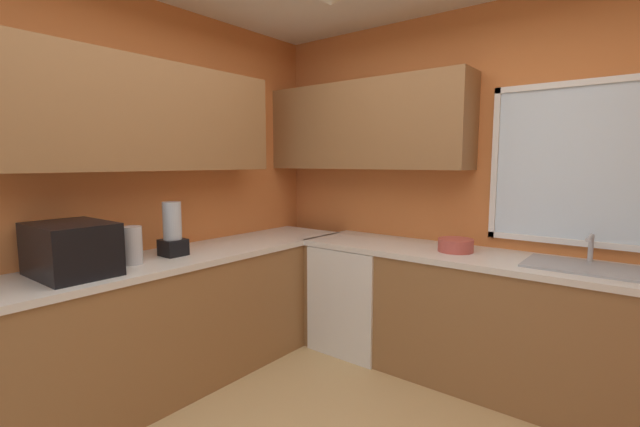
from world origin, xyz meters
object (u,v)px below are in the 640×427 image
bowl (456,245)px  blender_appliance (173,232)px  dishwasher (359,296)px  kettle (132,245)px  microwave (71,249)px  sink_assembly (586,267)px

bowl → blender_appliance: bearing=-138.1°
dishwasher → kettle: size_ratio=3.62×
kettle → blender_appliance: 0.30m
microwave → blender_appliance: bearing=90.0°
sink_assembly → blender_appliance: size_ratio=1.81×
dishwasher → blender_appliance: size_ratio=2.34×
bowl → blender_appliance: (-1.44, -1.29, 0.12)m
dishwasher → bowl: (0.78, 0.03, 0.51)m
dishwasher → kettle: (-0.64, -1.55, 0.58)m
kettle → dishwasher: bearing=67.6°
sink_assembly → blender_appliance: 2.57m
blender_appliance → sink_assembly: bearing=30.3°
dishwasher → sink_assembly: 1.63m
microwave → bowl: 2.40m
kettle → sink_assembly: (2.20, 1.59, -0.11)m
bowl → kettle: bearing=-131.9°
dishwasher → sink_assembly: sink_assembly is taller
dishwasher → bowl: 0.93m
microwave → sink_assembly: bearing=41.0°
sink_assembly → blender_appliance: bearing=-149.7°
microwave → bowl: (1.44, 1.92, -0.10)m
sink_assembly → bowl: (-0.78, -0.01, 0.03)m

